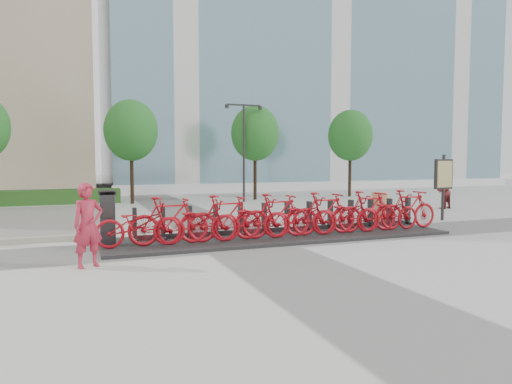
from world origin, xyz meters
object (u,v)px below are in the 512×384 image
object	(u,v)px
construction_barrel	(379,207)
bike_0	(139,225)
worker_red	(88,225)
pedestrian	(443,191)
map_sign	(444,177)
kiosk	(108,219)

from	to	relation	value
construction_barrel	bike_0	bearing A→B (deg)	-166.62
worker_red	pedestrian	distance (m)	16.11
construction_barrel	map_sign	world-z (taller)	map_sign
worker_red	construction_barrel	bearing A→B (deg)	-3.29
bike_0	worker_red	distance (m)	1.86
pedestrian	kiosk	bearing A→B (deg)	6.86
construction_barrel	pedestrian	bearing A→B (deg)	26.90
pedestrian	construction_barrel	world-z (taller)	pedestrian
kiosk	map_sign	world-z (taller)	map_sign
bike_0	kiosk	distance (m)	0.84
pedestrian	map_sign	size ratio (longest dim) A/B	0.66
kiosk	construction_barrel	world-z (taller)	kiosk
bike_0	pedestrian	bearing A→B (deg)	-71.03
pedestrian	map_sign	xyz separation A→B (m)	(-2.94, -3.08, 0.77)
pedestrian	construction_barrel	bearing A→B (deg)	17.38
construction_barrel	map_sign	xyz separation A→B (m)	(2.45, -0.35, 1.03)
worker_red	pedestrian	xyz separation A→B (m)	(14.89, 6.15, -0.07)
worker_red	map_sign	xyz separation A→B (m)	(11.94, 3.07, 0.70)
bike_0	kiosk	world-z (taller)	kiosk
worker_red	bike_0	bearing A→B (deg)	28.08
pedestrian	map_sign	distance (m)	4.33
construction_barrel	worker_red	bearing A→B (deg)	-160.20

